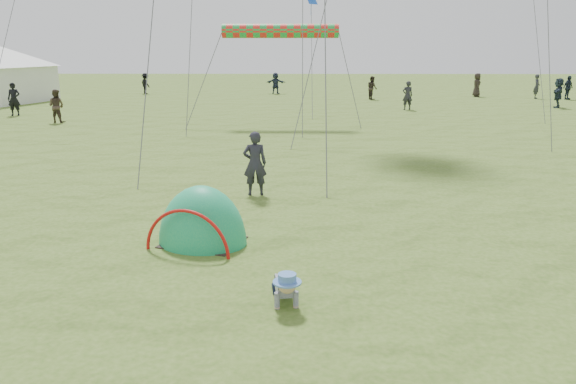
{
  "coord_description": "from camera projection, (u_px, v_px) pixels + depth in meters",
  "views": [
    {
      "loc": [
        0.89,
        -8.13,
        3.55
      ],
      "look_at": [
        0.74,
        1.7,
        1.0
      ],
      "focal_mm": 35.0,
      "sensor_mm": 36.0,
      "label": 1
    }
  ],
  "objects": [
    {
      "name": "crowd_person_14",
      "position": [
        568.0,
        88.0,
        38.8
      ],
      "size": [
        1.02,
        0.84,
        1.63
      ],
      "primitive_type": "imported",
      "rotation": [
        0.0,
        0.0,
        0.55
      ],
      "color": "#1B2532",
      "rests_on": "ground"
    },
    {
      "name": "crowd_person_1",
      "position": [
        56.0,
        106.0,
        26.95
      ],
      "size": [
        0.87,
        0.74,
        1.59
      ],
      "primitive_type": "imported",
      "rotation": [
        0.0,
        0.0,
        2.95
      ],
      "color": "#43352B",
      "rests_on": "ground"
    },
    {
      "name": "crowd_person_6",
      "position": [
        14.0,
        99.0,
        29.71
      ],
      "size": [
        0.69,
        0.51,
        1.73
      ],
      "primitive_type": "imported",
      "rotation": [
        0.0,
        0.0,
        0.15
      ],
      "color": "black",
      "rests_on": "ground"
    },
    {
      "name": "ground",
      "position": [
        239.0,
        281.0,
        8.77
      ],
      "size": [
        140.0,
        140.0,
        0.0
      ],
      "primitive_type": "plane",
      "color": "#395A19"
    },
    {
      "name": "crowd_person_12",
      "position": [
        537.0,
        87.0,
        39.52
      ],
      "size": [
        0.57,
        0.71,
        1.69
      ],
      "primitive_type": "imported",
      "rotation": [
        0.0,
        0.0,
        1.27
      ],
      "color": "#2A2C32",
      "rests_on": "ground"
    },
    {
      "name": "crowd_person_5",
      "position": [
        558.0,
        93.0,
        33.59
      ],
      "size": [
        1.14,
        1.7,
        1.76
      ],
      "primitive_type": "imported",
      "rotation": [
        0.0,
        0.0,
        4.29
      ],
      "color": "#1E2A35",
      "rests_on": "ground"
    },
    {
      "name": "rainbow_tube_kite",
      "position": [
        280.0,
        31.0,
        25.7
      ],
      "size": [
        5.34,
        0.64,
        0.64
      ],
      "primitive_type": "cylinder",
      "rotation": [
        0.0,
        1.57,
        0.0
      ],
      "color": "red"
    },
    {
      "name": "crawling_toddler",
      "position": [
        285.0,
        286.0,
        7.92
      ],
      "size": [
        0.61,
        0.79,
        0.56
      ],
      "primitive_type": null,
      "rotation": [
        0.0,
        0.0,
        0.14
      ],
      "color": "black",
      "rests_on": "ground"
    },
    {
      "name": "crowd_person_8",
      "position": [
        30.0,
        81.0,
        45.41
      ],
      "size": [
        0.78,
        1.09,
        1.71
      ],
      "primitive_type": "imported",
      "rotation": [
        0.0,
        0.0,
        1.98
      ],
      "color": "black",
      "rests_on": "ground"
    },
    {
      "name": "crowd_person_13",
      "position": [
        372.0,
        88.0,
        38.86
      ],
      "size": [
        0.8,
        0.92,
        1.6
      ],
      "primitive_type": "imported",
      "rotation": [
        0.0,
        0.0,
        1.85
      ],
      "color": "#2F2721",
      "rests_on": "ground"
    },
    {
      "name": "popup_tent",
      "position": [
        203.0,
        243.0,
        10.49
      ],
      "size": [
        2.02,
        1.83,
        2.18
      ],
      "primitive_type": "ellipsoid",
      "rotation": [
        0.0,
        0.0,
        -0.3
      ],
      "color": "#0E9568",
      "rests_on": "ground"
    },
    {
      "name": "crowd_person_4",
      "position": [
        477.0,
        85.0,
        41.04
      ],
      "size": [
        0.65,
        0.9,
        1.7
      ],
      "primitive_type": "imported",
      "rotation": [
        0.0,
        0.0,
        1.43
      ],
      "color": "black",
      "rests_on": "ground"
    },
    {
      "name": "standing_adult",
      "position": [
        255.0,
        163.0,
        13.69
      ],
      "size": [
        0.62,
        0.44,
        1.58
      ],
      "primitive_type": "imported",
      "rotation": [
        0.0,
        0.0,
        3.26
      ],
      "color": "#25242F",
      "rests_on": "ground"
    },
    {
      "name": "crowd_person_0",
      "position": [
        407.0,
        95.0,
        32.5
      ],
      "size": [
        0.64,
        0.46,
        1.65
      ],
      "primitive_type": "imported",
      "rotation": [
        0.0,
        0.0,
        3.25
      ],
      "color": "#24242A",
      "rests_on": "ground"
    },
    {
      "name": "crowd_person_9",
      "position": [
        146.0,
        84.0,
        43.64
      ],
      "size": [
        1.11,
        1.16,
        1.58
      ],
      "primitive_type": "imported",
      "rotation": [
        0.0,
        0.0,
        2.28
      ],
      "color": "black",
      "rests_on": "ground"
    },
    {
      "name": "crowd_person_7",
      "position": [
        16.0,
        90.0,
        36.47
      ],
      "size": [
        0.91,
        0.99,
        1.63
      ],
      "primitive_type": "imported",
      "rotation": [
        0.0,
        0.0,
        4.24
      ],
      "color": "black",
      "rests_on": "ground"
    },
    {
      "name": "crowd_person_11",
      "position": [
        276.0,
        83.0,
        43.7
      ],
      "size": [
        1.57,
        0.73,
        1.63
      ],
      "primitive_type": "imported",
      "rotation": [
        0.0,
        0.0,
        2.97
      ],
      "color": "#27314A",
      "rests_on": "ground"
    }
  ]
}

